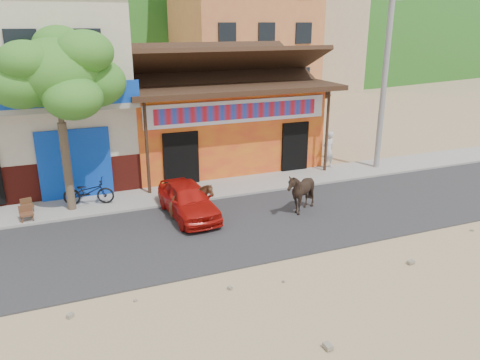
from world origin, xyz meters
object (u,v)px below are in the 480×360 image
at_px(cow_tan, 191,202).
at_px(scooter, 88,192).
at_px(red_car, 188,200).
at_px(pedestrian, 328,150).
at_px(utility_pole, 385,75).
at_px(cafe_chair_right, 26,200).
at_px(cow_dark, 301,192).
at_px(cafe_chair_left, 25,208).
at_px(tree, 62,123).

distance_m(cow_tan, scooter, 3.88).
relative_size(red_car, pedestrian, 2.07).
xyz_separation_m(utility_pole, cafe_chair_right, (-14.20, 0.14, -3.60)).
bearing_deg(utility_pole, cow_tan, -165.30).
distance_m(red_car, cafe_chair_right, 5.47).
height_order(cow_dark, red_car, cow_dark).
xyz_separation_m(utility_pole, cow_tan, (-9.19, -2.41, -3.48)).
distance_m(cafe_chair_left, cafe_chair_right, 0.84).
height_order(red_car, pedestrian, pedestrian).
relative_size(cow_dark, scooter, 0.84).
xyz_separation_m(cow_dark, red_car, (-3.61, 1.12, -0.16)).
relative_size(cafe_chair_left, cafe_chair_right, 1.10).
bearing_deg(utility_pole, tree, -179.10).
bearing_deg(cow_dark, pedestrian, 147.88).
distance_m(tree, cafe_chair_left, 2.96).
relative_size(tree, red_car, 1.78).
xyz_separation_m(cow_tan, pedestrian, (7.11, 3.11, 0.29)).
xyz_separation_m(scooter, cafe_chair_left, (-2.00, -0.74, -0.02)).
relative_size(cow_tan, cow_dark, 0.97).
bearing_deg(scooter, cafe_chair_left, 124.38).
height_order(tree, cafe_chair_left, tree).
bearing_deg(red_car, tree, 148.73).
relative_size(utility_pole, cafe_chair_left, 9.13).
xyz_separation_m(cow_tan, cafe_chair_left, (-5.01, 1.71, -0.08)).
relative_size(utility_pole, cafe_chair_right, 10.08).
bearing_deg(utility_pole, cafe_chair_left, -177.18).
bearing_deg(scooter, cow_dark, -102.24).
relative_size(tree, cow_tan, 4.23).
bearing_deg(cafe_chair_right, cafe_chair_left, -102.86).
bearing_deg(cafe_chair_left, red_car, -23.63).
distance_m(red_car, cafe_chair_left, 5.19).
distance_m(tree, cafe_chair_right, 2.97).
relative_size(cow_dark, red_car, 0.43).
bearing_deg(cow_tan, pedestrian, -60.20).
height_order(tree, pedestrian, tree).
relative_size(cow_tan, pedestrian, 0.87).
height_order(utility_pole, scooter, utility_pole).
relative_size(tree, cow_dark, 4.11).
bearing_deg(scooter, cow_tan, -115.31).
bearing_deg(scooter, pedestrian, -72.34).
relative_size(scooter, pedestrian, 1.07).
xyz_separation_m(utility_pole, red_car, (-9.20, -2.09, -3.51)).
distance_m(cow_dark, cafe_chair_right, 9.24).
bearing_deg(pedestrian, cafe_chair_right, -10.93).
xyz_separation_m(utility_pole, cow_dark, (-5.59, -3.21, -3.35)).
xyz_separation_m(red_car, pedestrian, (7.12, 2.79, 0.32)).
bearing_deg(cow_dark, cafe_chair_right, -101.43).
bearing_deg(scooter, cafe_chair_right, 101.33).
bearing_deg(pedestrian, scooter, -9.89).
bearing_deg(cow_dark, red_car, -97.43).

